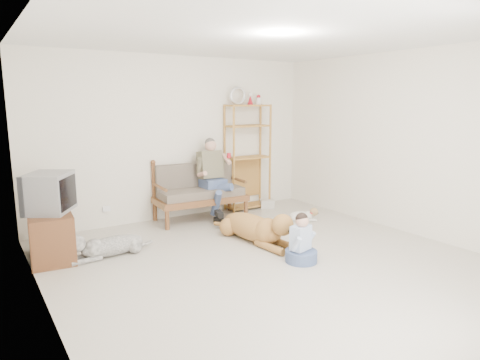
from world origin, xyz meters
TOP-DOWN VIEW (x-y plane):
  - floor at (0.00, 0.00)m, footprint 5.50×5.50m
  - ceiling at (0.00, 0.00)m, footprint 5.50×5.50m
  - wall_back at (0.00, 2.75)m, footprint 5.00×0.00m
  - wall_left at (-2.50, 0.00)m, footprint 0.00×5.50m
  - wall_right at (2.50, 0.00)m, footprint 0.00×5.50m
  - loveseat at (0.21, 2.42)m, footprint 1.54×0.80m
  - man at (0.41, 2.21)m, footprint 0.51×0.74m
  - etagere at (1.29, 2.55)m, footprint 0.85×0.37m
  - book_stack at (1.61, 2.38)m, footprint 0.30×0.27m
  - tv_stand at (-2.23, 1.76)m, footprint 0.59×0.95m
  - crt_tv at (-2.19, 1.77)m, footprint 0.71×0.75m
  - wall_outlet at (-1.25, 2.73)m, footprint 0.12×0.02m
  - golden_retriever at (0.33, 0.87)m, footprint 0.53×1.67m
  - shaggy_dog at (-1.64, 1.44)m, footprint 1.20×0.36m
  - terrier at (1.64, 1.35)m, footprint 0.48×0.43m
  - child at (0.35, -0.04)m, footprint 0.40×0.40m

SIDE VIEW (x-z plane):
  - floor at x=0.00m, z-range 0.00..0.00m
  - book_stack at x=1.61m, z-range 0.00..0.16m
  - terrier at x=1.64m, z-range -0.02..0.20m
  - shaggy_dog at x=-1.64m, z-range -0.03..0.32m
  - golden_retriever at x=0.33m, z-range -0.05..0.46m
  - child at x=0.35m, z-range -0.09..0.54m
  - wall_outlet at x=-1.25m, z-range 0.26..0.34m
  - tv_stand at x=-2.23m, z-range 0.00..0.60m
  - loveseat at x=0.21m, z-range 0.01..0.96m
  - man at x=0.41m, z-range 0.03..1.22m
  - crt_tv at x=-2.19m, z-range 0.60..1.09m
  - etagere at x=1.29m, z-range -0.13..2.08m
  - wall_left at x=-2.50m, z-range -1.40..4.10m
  - wall_right at x=2.50m, z-range -1.40..4.10m
  - wall_back at x=0.00m, z-range -1.15..3.85m
  - ceiling at x=0.00m, z-range 2.70..2.70m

